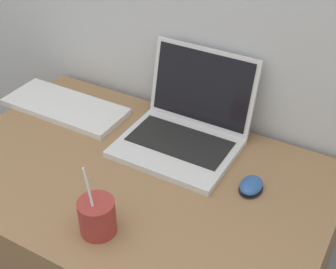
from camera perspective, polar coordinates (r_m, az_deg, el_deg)
name	(u,v)px	position (r m, az deg, el deg)	size (l,w,h in m)	color
desk	(138,263)	(1.59, -3.68, -15.38)	(1.08, 0.70, 0.77)	#936D47
laptop	(186,126)	(1.40, 2.15, 1.01)	(0.34, 0.33, 0.25)	silver
drink_cup	(97,216)	(1.14, -8.63, -9.80)	(0.09, 0.09, 0.19)	#9E332D
computer_mouse	(251,186)	(1.27, 10.10, -6.19)	(0.06, 0.08, 0.03)	black
external_keyboard	(65,107)	(1.61, -12.43, 3.33)	(0.42, 0.17, 0.02)	silver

